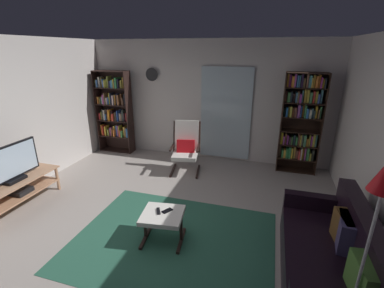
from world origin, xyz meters
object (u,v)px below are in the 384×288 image
object	(u,v)px
lounge_armchair	(186,146)
ottoman	(163,218)
bookshelf_near_tv	(115,110)
cell_phone	(167,211)
floor_lamp_by_sofa	(380,200)
tv_stand	(17,189)
leather_sofa	(331,257)
wall_clock	(152,74)
television	(11,165)
tv_remote	(158,211)
bookshelf_near_sofa	(301,120)

from	to	relation	value
lounge_armchair	ottoman	size ratio (longest dim) A/B	1.76
bookshelf_near_tv	cell_phone	distance (m)	3.69
bookshelf_near_tv	floor_lamp_by_sofa	distance (m)	5.64
tv_stand	ottoman	distance (m)	2.52
bookshelf_near_tv	leather_sofa	distance (m)	5.25
lounge_armchair	wall_clock	world-z (taller)	wall_clock
television	cell_phone	size ratio (longest dim) A/B	6.85
ottoman	tv_remote	xyz separation A→B (m)	(-0.06, 0.02, 0.08)
tv_stand	cell_phone	bearing A→B (deg)	-0.94
tv_remote	floor_lamp_by_sofa	world-z (taller)	floor_lamp_by_sofa
leather_sofa	lounge_armchair	xyz separation A→B (m)	(-2.34, 2.30, 0.22)
tv_remote	cell_phone	world-z (taller)	tv_remote
ottoman	cell_phone	world-z (taller)	cell_phone
bookshelf_near_sofa	floor_lamp_by_sofa	world-z (taller)	bookshelf_near_sofa
tv_stand	bookshelf_near_tv	distance (m)	2.79
lounge_armchair	television	bearing A→B (deg)	-135.55
television	bookshelf_near_sofa	world-z (taller)	bookshelf_near_sofa
tv_remote	bookshelf_near_sofa	bearing A→B (deg)	28.01
bookshelf_near_tv	tv_remote	xyz separation A→B (m)	(2.30, -2.78, -0.60)
leather_sofa	cell_phone	bearing A→B (deg)	174.81
ottoman	television	bearing A→B (deg)	177.77
lounge_armchair	tv_remote	xyz separation A→B (m)	(0.33, -2.17, -0.11)
floor_lamp_by_sofa	wall_clock	xyz separation A→B (m)	(-3.43, 3.75, 0.46)
leather_sofa	tv_remote	size ratio (longest dim) A/B	11.97
bookshelf_near_tv	leather_sofa	bearing A→B (deg)	-33.97
bookshelf_near_tv	floor_lamp_by_sofa	xyz separation A→B (m)	(4.35, -3.56, 0.37)
tv_remote	wall_clock	bearing A→B (deg)	86.39
leather_sofa	lounge_armchair	size ratio (longest dim) A/B	1.69
bookshelf_near_tv	tv_remote	bearing A→B (deg)	-50.38
television	floor_lamp_by_sofa	bearing A→B (deg)	-10.78
bookshelf_near_sofa	ottoman	size ratio (longest dim) A/B	3.43
tv_stand	tv_remote	size ratio (longest dim) A/B	9.51
television	lounge_armchair	bearing A→B (deg)	44.45
lounge_armchair	ottoman	world-z (taller)	lounge_armchair
television	cell_phone	xyz separation A→B (m)	(2.56, -0.03, -0.31)
bookshelf_near_tv	wall_clock	xyz separation A→B (m)	(0.92, 0.19, 0.83)
leather_sofa	tv_stand	bearing A→B (deg)	177.24
tv_stand	floor_lamp_by_sofa	bearing A→B (deg)	-10.87
tv_stand	bookshelf_near_tv	size ratio (longest dim) A/B	0.71
cell_phone	leather_sofa	bearing A→B (deg)	26.41
cell_phone	wall_clock	world-z (taller)	wall_clock
bookshelf_near_sofa	leather_sofa	bearing A→B (deg)	-86.62
tv_remote	wall_clock	distance (m)	3.57
bookshelf_near_tv	lounge_armchair	xyz separation A→B (m)	(1.97, -0.61, -0.48)
leather_sofa	tv_remote	bearing A→B (deg)	176.37
television	wall_clock	xyz separation A→B (m)	(1.08, 2.89, 1.12)
ottoman	lounge_armchair	bearing A→B (deg)	100.08
cell_phone	bookshelf_near_sofa	bearing A→B (deg)	89.20
bookshelf_near_tv	bookshelf_near_sofa	distance (m)	4.15
television	bookshelf_near_tv	xyz separation A→B (m)	(0.16, 2.70, 0.29)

